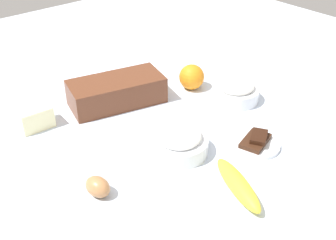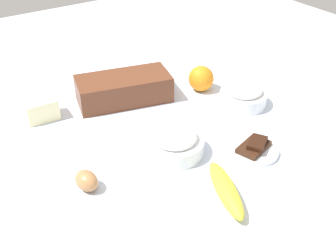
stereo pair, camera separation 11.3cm
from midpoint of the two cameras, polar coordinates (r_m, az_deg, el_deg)
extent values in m
cube|color=silver|center=(1.16, -2.79, -2.17)|extent=(2.40, 2.40, 0.02)
cube|color=brown|center=(1.28, -9.49, 3.78)|extent=(0.30, 0.19, 0.08)
cube|color=black|center=(1.28, -9.51, 3.94)|extent=(0.29, 0.18, 0.07)
cylinder|color=white|center=(1.30, 6.69, 3.42)|extent=(0.14, 0.14, 0.04)
torus|color=white|center=(1.29, 6.74, 4.09)|extent=(0.14, 0.14, 0.01)
ellipsoid|color=white|center=(1.28, 6.78, 4.59)|extent=(0.11, 0.11, 0.04)
cylinder|color=white|center=(1.07, -1.54, -3.59)|extent=(0.15, 0.15, 0.04)
torus|color=white|center=(1.06, -1.56, -2.84)|extent=(0.15, 0.15, 0.01)
ellipsoid|color=white|center=(1.05, -1.57, -2.25)|extent=(0.11, 0.11, 0.04)
ellipsoid|color=yellow|center=(0.96, 6.10, -8.79)|extent=(0.11, 0.19, 0.04)
sphere|color=orange|center=(1.35, 0.82, 5.79)|extent=(0.08, 0.08, 0.08)
cube|color=#F4EDB2|center=(1.23, -20.12, 0.23)|extent=(0.09, 0.07, 0.06)
ellipsoid|color=#B37949|center=(0.97, -12.87, -8.92)|extent=(0.06, 0.07, 0.05)
cylinder|color=white|center=(1.11, 8.85, -3.37)|extent=(0.13, 0.13, 0.01)
cube|color=#381E11|center=(1.10, 8.90, -2.91)|extent=(0.10, 0.08, 0.01)
cube|color=black|center=(1.10, 9.38, -2.33)|extent=(0.07, 0.07, 0.01)
camera|label=1|loc=(0.06, -92.86, -1.84)|focal=44.99mm
camera|label=2|loc=(0.06, 87.14, 1.84)|focal=44.99mm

